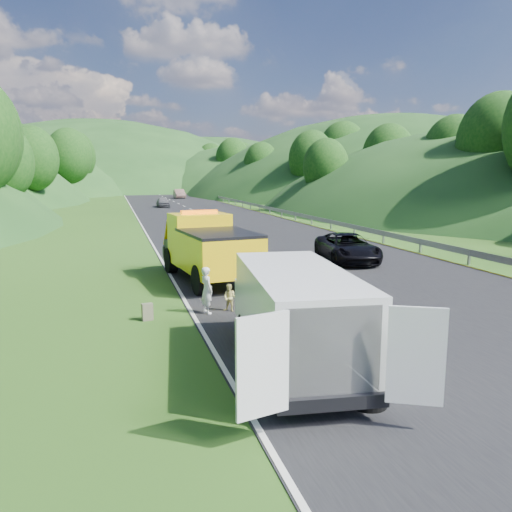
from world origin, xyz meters
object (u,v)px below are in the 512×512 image
object	(u,v)px
tow_truck	(208,247)
spare_tire	(368,406)
child	(230,312)
worker	(318,359)
suitcase	(147,312)
white_van	(295,312)
woman	(207,314)
passing_suv	(347,261)

from	to	relation	value
tow_truck	spare_tire	xyz separation A→B (m)	(0.82, -12.00, -1.38)
tow_truck	child	size ratio (longest dim) A/B	7.66
worker	suitcase	xyz separation A→B (m)	(-3.70, 4.36, 0.26)
white_van	woman	distance (m)	5.15
woman	child	size ratio (longest dim) A/B	1.67
woman	passing_suv	distance (m)	11.24
worker	suitcase	size ratio (longest dim) A/B	3.12
child	suitcase	world-z (taller)	suitcase
passing_suv	woman	bearing A→B (deg)	-130.71
white_van	child	distance (m)	5.04
worker	child	bearing A→B (deg)	111.99
child	passing_suv	distance (m)	10.69
worker	spare_tire	xyz separation A→B (m)	(-0.04, -2.53, 0.00)
tow_truck	spare_tire	world-z (taller)	tow_truck
spare_tire	suitcase	bearing A→B (deg)	117.98
spare_tire	child	bearing A→B (deg)	98.46
woman	suitcase	bearing A→B (deg)	80.74
tow_truck	spare_tire	distance (m)	12.11
tow_truck	suitcase	bearing A→B (deg)	-126.18
suitcase	spare_tire	xyz separation A→B (m)	(3.66, -6.88, -0.26)
spare_tire	worker	bearing A→B (deg)	89.02
white_van	child	bearing A→B (deg)	101.36
suitcase	spare_tire	bearing A→B (deg)	-62.02
woman	worker	size ratio (longest dim) A/B	0.91
suitcase	white_van	bearing A→B (deg)	-57.09
white_van	spare_tire	distance (m)	2.68
worker	suitcase	world-z (taller)	worker
white_van	passing_suv	xyz separation A→B (m)	(7.34, 12.24, -1.29)
white_van	passing_suv	size ratio (longest dim) A/B	1.34
white_van	suitcase	world-z (taller)	white_van
passing_suv	tow_truck	bearing A→B (deg)	-153.42
woman	worker	distance (m)	4.93
suitcase	spare_tire	size ratio (longest dim) A/B	0.73
tow_truck	passing_suv	bearing A→B (deg)	11.19
worker	spare_tire	size ratio (longest dim) A/B	2.27
tow_truck	spare_tire	size ratio (longest dim) A/B	9.50
spare_tire	passing_suv	bearing A→B (deg)	65.25
tow_truck	spare_tire	bearing A→B (deg)	-93.26
worker	woman	bearing A→B (deg)	120.39
white_van	passing_suv	bearing A→B (deg)	65.72
tow_truck	child	distance (m)	5.09
child	passing_suv	xyz separation A→B (m)	(7.74, 7.38, 0.00)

